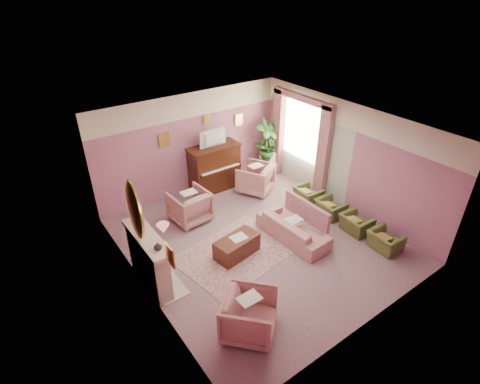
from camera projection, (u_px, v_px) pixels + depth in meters
floor at (258, 241)px, 8.77m from camera, size 5.50×6.00×0.01m
ceiling at (262, 128)px, 7.34m from camera, size 5.50×6.00×0.01m
wall_back at (192, 144)px, 10.15m from camera, size 5.50×0.02×2.80m
wall_front at (377, 266)px, 5.96m from camera, size 5.50×0.02×2.80m
wall_left at (139, 234)px, 6.68m from camera, size 0.02×6.00×2.80m
wall_right at (346, 157)px, 9.43m from camera, size 0.02×6.00×2.80m
picture_rail_band at (189, 106)px, 9.60m from camera, size 5.50×0.01×0.65m
stripe_panel at (307, 152)px, 10.50m from camera, size 0.01×3.00×2.15m
fireplace_surround at (149, 261)px, 7.33m from camera, size 0.30×1.40×1.10m
fireplace_inset at (154, 265)px, 7.46m from camera, size 0.18×0.72×0.68m
fire_ember at (157, 271)px, 7.57m from camera, size 0.06×0.54×0.10m
mantel_shelf at (147, 237)px, 7.06m from camera, size 0.40×1.55×0.07m
hearth at (161, 277)px, 7.71m from camera, size 0.55×1.50×0.02m
mirror_frame at (134, 210)px, 6.64m from camera, size 0.04×0.72×1.20m
mirror_glass at (136, 209)px, 6.65m from camera, size 0.01×0.60×1.06m
sconce_shade at (163, 228)px, 5.85m from camera, size 0.20×0.20×0.16m
piano at (214, 168)px, 10.56m from camera, size 1.40×0.60×1.30m
piano_keyshelf at (221, 171)px, 10.28m from camera, size 1.30×0.12×0.06m
piano_keys at (221, 169)px, 10.26m from camera, size 1.20×0.08×0.02m
piano_top at (214, 147)px, 10.23m from camera, size 1.45×0.65×0.04m
television at (214, 137)px, 10.04m from camera, size 0.80×0.12×0.48m
print_back_left at (164, 140)px, 9.56m from camera, size 0.30×0.03×0.38m
print_back_right at (239, 120)px, 10.71m from camera, size 0.26×0.03×0.34m
print_back_mid at (207, 120)px, 10.07m from camera, size 0.22×0.03×0.26m
print_left_wall at (170, 255)px, 5.70m from camera, size 0.03×0.28×0.36m
window_blind at (302, 128)px, 10.34m from camera, size 0.03×1.40×1.80m
curtain_left at (323, 154)px, 9.86m from camera, size 0.16×0.34×2.60m
curtain_right at (278, 133)px, 11.15m from camera, size 0.16×0.34×2.60m
pelmet at (303, 98)px, 9.86m from camera, size 0.16×2.20×0.16m
mantel_plant at (135, 216)px, 7.36m from camera, size 0.16×0.16×0.28m
mantel_vase at (158, 246)px, 6.65m from camera, size 0.16×0.16×0.16m
area_rug at (237, 253)px, 8.39m from camera, size 2.76×2.18×0.01m
coffee_table at (237, 247)px, 8.23m from camera, size 1.07×0.65×0.45m
table_paper at (239, 237)px, 8.14m from camera, size 0.35×0.28×0.01m
sofa at (293, 225)px, 8.68m from camera, size 0.61×1.84×0.74m
sofa_throw at (307, 211)px, 8.76m from camera, size 0.09×1.39×0.51m
floral_armchair_left at (190, 205)px, 9.28m from camera, size 0.87×0.87×0.91m
floral_armchair_right at (256, 177)px, 10.52m from camera, size 0.87×0.87×0.91m
floral_armchair_front at (249, 313)px, 6.34m from camera, size 0.87×0.87×0.91m
olive_chair_a at (386, 238)px, 8.36m from camera, size 0.48×0.69×0.60m
olive_chair_b at (357, 221)px, 8.94m from camera, size 0.48×0.69×0.60m
olive_chair_c at (331, 206)px, 9.51m from camera, size 0.48×0.69×0.60m
olive_chair_d at (308, 193)px, 10.08m from camera, size 0.48×0.69×0.60m
side_table at (267, 161)px, 11.62m from camera, size 0.52×0.52×0.70m
side_plant_big at (268, 146)px, 11.35m from camera, size 0.30×0.30×0.34m
side_plant_small at (273, 147)px, 11.36m from camera, size 0.16×0.16×0.28m
palm_pot at (266, 169)px, 11.59m from camera, size 0.34×0.34×0.34m
palm_plant at (267, 142)px, 11.14m from camera, size 0.76×0.76×1.44m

